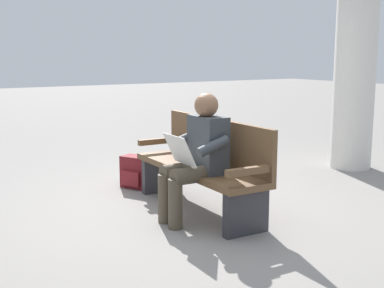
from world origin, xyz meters
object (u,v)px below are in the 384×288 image
(person_seated, at_px, (198,154))
(backpack, at_px, (137,172))
(support_pillar, at_px, (356,51))
(bench_near, at_px, (204,164))

(person_seated, height_order, backpack, person_seated)
(backpack, bearing_deg, support_pillar, -101.14)
(bench_near, distance_m, support_pillar, 3.01)
(bench_near, distance_m, backpack, 1.17)
(person_seated, distance_m, backpack, 1.45)
(backpack, height_order, support_pillar, support_pillar)
(support_pillar, bearing_deg, person_seated, 104.90)
(backpack, bearing_deg, person_seated, 177.84)
(backpack, xyz_separation_m, support_pillar, (-0.58, -2.94, 1.38))
(bench_near, relative_size, support_pillar, 0.58)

